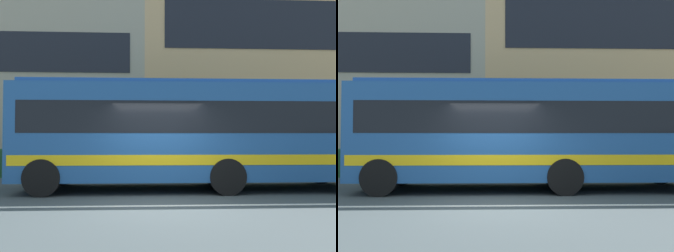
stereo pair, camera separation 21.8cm
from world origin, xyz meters
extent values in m
plane|color=#3C4547|center=(0.00, 0.00, 0.00)|extent=(160.00, 160.00, 0.00)
cube|color=silver|center=(0.00, 0.00, 0.00)|extent=(60.00, 0.16, 0.01)
cube|color=#25582C|center=(0.13, 6.58, 0.55)|extent=(19.54, 1.10, 1.10)
cube|color=#9F9780|center=(-9.53, 15.32, 4.97)|extent=(18.13, 11.65, 9.94)
cube|color=tan|center=(12.00, 15.32, 6.30)|extent=(24.93, 11.65, 12.60)
cube|color=#204E8A|center=(1.25, 2.60, 1.72)|extent=(10.66, 2.53, 2.74)
cube|color=black|center=(1.25, 2.60, 2.13)|extent=(10.02, 2.55, 0.88)
cube|color=gold|center=(1.25, 2.60, 0.97)|extent=(10.45, 2.55, 0.28)
cube|color=#1F4A8F|center=(1.25, 2.60, 3.15)|extent=(10.23, 2.13, 0.12)
cube|color=black|center=(-4.09, 2.61, 2.13)|extent=(0.03, 2.11, 0.96)
cylinder|color=black|center=(-3.08, 1.45, 0.50)|extent=(1.00, 0.28, 1.00)
cylinder|color=black|center=(-3.08, 3.76, 0.50)|extent=(1.00, 0.28, 1.00)
cylinder|color=black|center=(1.90, 1.44, 0.50)|extent=(1.00, 0.28, 1.00)
cylinder|color=black|center=(1.90, 3.76, 0.50)|extent=(1.00, 0.28, 1.00)
cylinder|color=black|center=(5.58, 3.75, 0.50)|extent=(1.00, 0.28, 1.00)
camera|label=1|loc=(-0.23, -8.32, 1.56)|focal=38.59mm
camera|label=2|loc=(-0.02, -8.33, 1.56)|focal=38.59mm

